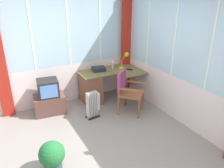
# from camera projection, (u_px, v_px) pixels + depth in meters

# --- Properties ---
(ground) EXTENTS (4.88, 5.12, 0.06)m
(ground) POSITION_uv_depth(u_px,v_px,m) (94.00, 155.00, 3.70)
(ground) COLOR gray
(north_window_panel) EXTENTS (3.88, 0.07, 2.56)m
(north_window_panel) POSITION_uv_depth(u_px,v_px,m) (52.00, 50.00, 4.88)
(north_window_panel) COLOR silver
(north_window_panel) RESTS_ON ground
(east_window_panel) EXTENTS (0.07, 4.12, 2.56)m
(east_window_panel) POSITION_uv_depth(u_px,v_px,m) (190.00, 62.00, 4.07)
(east_window_panel) COLOR silver
(east_window_panel) RESTS_ON ground
(curtain_corner) EXTENTS (0.25, 0.09, 2.46)m
(curtain_corner) POSITION_uv_depth(u_px,v_px,m) (126.00, 44.00, 5.62)
(curtain_corner) COLOR red
(curtain_corner) RESTS_ON ground
(desk) EXTENTS (1.42, 0.92, 0.72)m
(desk) POSITION_uv_depth(u_px,v_px,m) (94.00, 86.00, 5.29)
(desk) COLOR olive
(desk) RESTS_ON ground
(desk_lamp) EXTENTS (0.24, 0.21, 0.40)m
(desk_lamp) POSITION_uv_depth(u_px,v_px,m) (126.00, 58.00, 5.39)
(desk_lamp) COLOR yellow
(desk_lamp) RESTS_ON desk
(tv_remote) EXTENTS (0.11, 0.15, 0.02)m
(tv_remote) POSITION_uv_depth(u_px,v_px,m) (130.00, 69.00, 5.36)
(tv_remote) COLOR black
(tv_remote) RESTS_ON desk
(spray_bottle) EXTENTS (0.06, 0.06, 0.22)m
(spray_bottle) POSITION_uv_depth(u_px,v_px,m) (113.00, 65.00, 5.38)
(spray_bottle) COLOR pink
(spray_bottle) RESTS_ON desk
(paper_tray) EXTENTS (0.34, 0.28, 0.09)m
(paper_tray) POSITION_uv_depth(u_px,v_px,m) (99.00, 69.00, 5.29)
(paper_tray) COLOR #21232D
(paper_tray) RESTS_ON desk
(wooden_armchair) EXTENTS (0.68, 0.68, 0.95)m
(wooden_armchair) POSITION_uv_depth(u_px,v_px,m) (126.00, 86.00, 4.77)
(wooden_armchair) COLOR brown
(wooden_armchair) RESTS_ON ground
(tv_on_stand) EXTENTS (0.70, 0.52, 0.76)m
(tv_on_stand) POSITION_uv_depth(u_px,v_px,m) (49.00, 98.00, 4.82)
(tv_on_stand) COLOR brown
(tv_on_stand) RESTS_ON ground
(space_heater) EXTENTS (0.32, 0.21, 0.57)m
(space_heater) POSITION_uv_depth(u_px,v_px,m) (93.00, 104.00, 4.67)
(space_heater) COLOR silver
(space_heater) RESTS_ON ground
(potted_plant) EXTENTS (0.38, 0.38, 0.49)m
(potted_plant) POSITION_uv_depth(u_px,v_px,m) (52.00, 156.00, 3.26)
(potted_plant) COLOR #30444F
(potted_plant) RESTS_ON ground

